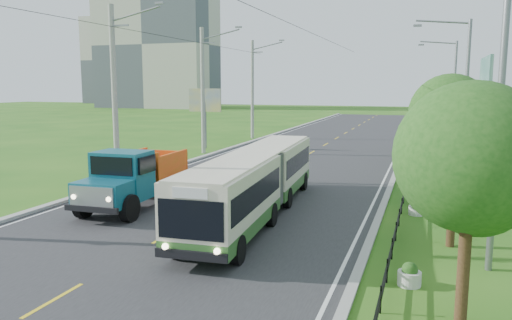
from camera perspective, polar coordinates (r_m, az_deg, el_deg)
The scene contains 30 objects.
ground at distance 18.90m, azimuth -10.01°, elevation -8.44°, with size 240.00×240.00×0.00m, color #215B15.
road at distance 37.25m, azimuth 5.00°, elevation 0.07°, with size 14.00×120.00×0.02m, color #28282B.
curb_left at distance 39.58m, azimuth -5.16°, elevation 0.66°, with size 0.40×120.00×0.15m, color #9E9E99.
curb_right at distance 36.22m, azimuth 16.04°, elevation -0.42°, with size 0.30×120.00×0.10m, color #9E9E99.
edge_line_left at distance 39.37m, azimuth -4.43°, elevation 0.55°, with size 0.12×120.00×0.00m, color silver.
edge_line_right at distance 36.25m, azimuth 15.25°, elevation -0.42°, with size 0.12×120.00×0.00m, color silver.
centre_dash at distance 18.89m, azimuth -10.02°, elevation -8.38°, with size 0.12×2.20×0.00m, color yellow.
railing_right at distance 30.23m, azimuth 17.06°, elevation -1.70°, with size 0.04×40.00×0.60m, color black.
pole_near at distance 30.11m, azimuth -15.82°, elevation 7.49°, with size 3.51×0.32×10.00m.
pole_mid at distance 40.56m, azimuth -6.06°, elevation 7.95°, with size 3.51×0.32×10.00m.
pole_far at distance 51.69m, azimuth -0.38°, elevation 8.11°, with size 3.51×0.32×10.00m.
tree_front at distance 12.08m, azimuth 23.49°, elevation -0.53°, with size 3.36×3.41×5.60m.
tree_second at distance 18.05m, azimuth 22.03°, elevation 1.69°, with size 3.18×3.26×5.30m.
tree_third at distance 23.98m, azimuth 21.38°, elevation 4.39°, with size 3.60×3.62×6.00m.
tree_fourth at distance 29.99m, azimuth 20.90°, elevation 4.36°, with size 3.24×3.31×5.40m.
tree_fifth at distance 35.96m, azimuth 20.63°, elevation 5.41°, with size 3.48×3.52×5.80m.
tree_back at distance 41.96m, azimuth 20.41°, elevation 5.51°, with size 3.30×3.36×5.50m.
streetlight_near at distance 15.88m, azimuth 25.54°, elevation 5.64°, with size 3.02×0.20×9.07m.
streetlight_mid at distance 29.83m, azimuth 22.56°, elevation 6.79°, with size 3.02×0.20×9.07m.
streetlight_far at distance 43.81m, azimuth 21.48°, elevation 7.20°, with size 3.02×0.20×9.07m.
planter_front at distance 14.72m, azimuth 17.13°, elevation -12.51°, with size 0.64×0.64×0.67m.
planter_near at distance 22.38m, azimuth 17.85°, elevation -5.29°, with size 0.64×0.64×0.67m.
planter_mid at distance 30.22m, azimuth 18.19°, elevation -1.79°, with size 0.64×0.64×0.67m.
planter_far at distance 38.13m, azimuth 18.40°, elevation 0.27°, with size 0.64×0.64×0.67m.
billboard_left at distance 43.83m, azimuth -5.84°, elevation 6.39°, with size 3.00×0.20×5.20m.
billboard_right at distance 35.94m, azimuth 24.69°, elevation 7.56°, with size 0.24×6.00×7.30m.
apartment_near at distance 128.21m, azimuth -11.24°, elevation 12.64°, with size 28.00×14.00×30.00m, color #B7B2A3.
apartment_far at distance 162.44m, azimuth -14.49°, elevation 10.92°, with size 24.00×14.00×26.00m, color #B7B2A3.
bus at distance 20.84m, azimuth -0.06°, elevation -2.15°, with size 3.07×13.99×2.68m.
dump_truck at distance 23.03m, azimuth -13.85°, elevation -1.62°, with size 2.72×6.46×2.67m.
Camera 1 is at (8.86, -15.77, 5.48)m, focal length 35.00 mm.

